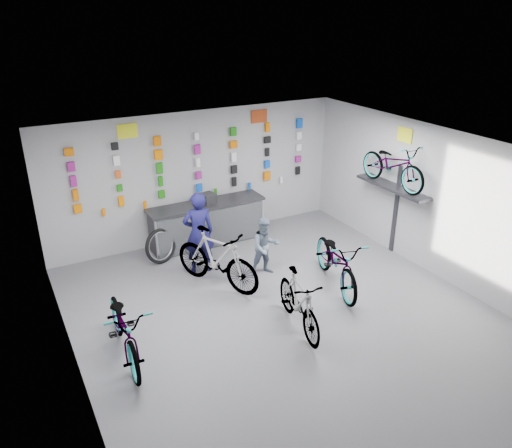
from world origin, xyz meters
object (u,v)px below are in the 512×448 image
bike_left (124,328)px  customer (265,247)px  bike_service (217,258)px  bike_right (337,261)px  clerk (199,233)px  counter (207,224)px  bike_center (299,302)px

bike_left → customer: size_ratio=1.61×
bike_left → bike_service: bike_service is taller
bike_right → clerk: size_ratio=1.21×
bike_left → bike_right: size_ratio=0.95×
customer → bike_service: bearing=-173.7°
counter → clerk: clerk is taller
bike_center → clerk: size_ratio=0.98×
clerk → customer: (1.13, -0.76, -0.25)m
clerk → bike_left: bearing=54.3°
bike_left → bike_center: 2.86m
bike_left → bike_right: bike_right is taller
bike_center → counter: bearing=100.5°
bike_service → clerk: (-0.07, 0.72, 0.27)m
customer → bike_center: bearing=-94.8°
counter → bike_service: (-0.60, -1.85, 0.11)m
counter → clerk: bearing=-120.7°
bike_service → clerk: 0.77m
bike_service → customer: 1.07m
bike_right → clerk: (-2.11, 1.84, 0.32)m
bike_left → bike_right: (4.20, 0.16, 0.03)m
clerk → customer: size_ratio=1.41×
clerk → bike_service: bearing=105.7°
counter → bike_left: bearing=-131.4°
counter → bike_left: 4.18m
counter → bike_right: bike_right is taller
bike_center → customer: (0.44, 1.92, 0.10)m
customer → clerk: bearing=154.4°
counter → bike_service: 1.95m
bike_right → customer: size_ratio=1.70×
bike_right → customer: customer is taller
bike_left → bike_right: bearing=5.5°
bike_center → bike_service: (-0.62, 1.95, 0.08)m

